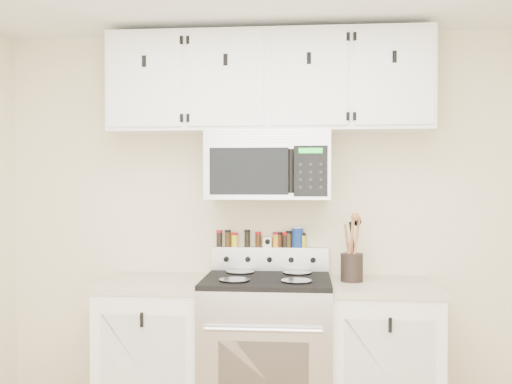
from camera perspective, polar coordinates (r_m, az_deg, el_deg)
back_wall at (r=3.76m, az=1.43°, el=-3.20°), size 3.50×0.01×2.50m
range at (r=3.59m, az=1.12°, el=-15.82°), size 0.76×0.65×1.10m
base_cabinet_left at (r=3.72m, az=-9.93°, el=-15.61°), size 0.64×0.62×0.92m
base_cabinet_right at (r=3.64m, az=12.48°, el=-16.01°), size 0.64×0.62×0.92m
microwave at (r=3.56m, az=1.26°, el=2.68°), size 0.76×0.44×0.42m
upper_cabinets at (r=3.64m, az=1.28°, el=10.88°), size 2.00×0.35×0.62m
utensil_crock at (r=3.54m, az=9.56°, el=-7.22°), size 0.14×0.14×0.40m
kitchen_timer at (r=3.74m, az=1.19°, el=-5.03°), size 0.06×0.05×0.07m
salt_canister at (r=3.73m, az=4.17°, el=-4.50°), size 0.07×0.07×0.14m
spice_jar_0 at (r=3.77m, az=-3.69°, el=-4.64°), size 0.04×0.04×0.11m
spice_jar_1 at (r=3.76m, az=-2.83°, el=-4.63°), size 0.04×0.04×0.11m
spice_jar_2 at (r=3.76m, az=-2.14°, el=-4.78°), size 0.04×0.04×0.09m
spice_jar_3 at (r=3.75m, az=-0.88°, el=-4.64°), size 0.04×0.04×0.11m
spice_jar_4 at (r=3.74m, az=0.22°, el=-4.75°), size 0.04×0.04×0.10m
spice_jar_5 at (r=3.73m, az=2.02°, el=-4.77°), size 0.04×0.04×0.10m
spice_jar_6 at (r=3.73m, az=2.38°, el=-4.77°), size 0.04×0.04×0.10m
spice_jar_7 at (r=3.73m, az=2.93°, el=-4.79°), size 0.04×0.04×0.10m
spice_jar_8 at (r=3.73m, az=3.28°, el=-4.71°), size 0.04×0.04×0.11m
spice_jar_9 at (r=3.73m, az=4.71°, el=-4.81°), size 0.04×0.04×0.09m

